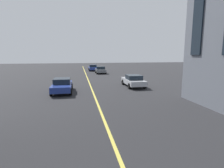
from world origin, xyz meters
name	(u,v)px	position (x,y,z in m)	size (l,w,h in m)	color
lane_centre_line	(94,96)	(20.00, 0.00, 0.00)	(80.00, 0.16, 0.01)	#D8C64C
car_silver_far	(133,81)	(23.87, -4.90, 0.70)	(4.40, 1.95, 1.37)	#B7BABF
car_blue_mid	(93,68)	(44.80, -1.89, 0.70)	(3.90, 1.89, 1.40)	navy
car_grey_oncoming	(100,70)	(38.82, -2.88, 0.70)	(3.90, 1.89, 1.40)	slate
car_blue_parked_b	(62,85)	(22.12, 3.00, 0.70)	(4.40, 1.95, 1.37)	navy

